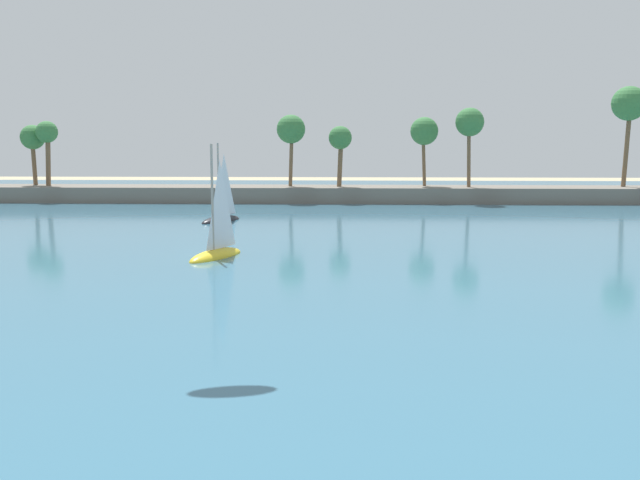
# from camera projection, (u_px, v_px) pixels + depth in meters

# --- Properties ---
(sea) EXTENTS (220.00, 111.41, 0.06)m
(sea) POSITION_uv_depth(u_px,v_px,m) (336.00, 217.00, 68.21)
(sea) COLOR #386B84
(sea) RESTS_ON ground
(palm_headland) EXTENTS (105.06, 6.00, 12.90)m
(palm_headland) POSITION_uv_depth(u_px,v_px,m) (354.00, 180.00, 83.45)
(palm_headland) COLOR slate
(palm_headland) RESTS_ON ground
(sailboat_mid_bay) EXTENTS (3.50, 5.31, 7.44)m
(sailboat_mid_bay) POSITION_uv_depth(u_px,v_px,m) (217.00, 246.00, 45.65)
(sailboat_mid_bay) COLOR yellow
(sailboat_mid_bay) RESTS_ON sea
(sailboat_toward_headland) EXTENTS (3.65, 5.15, 7.28)m
(sailboat_toward_headland) POSITION_uv_depth(u_px,v_px,m) (222.00, 214.00, 64.71)
(sailboat_toward_headland) COLOR black
(sailboat_toward_headland) RESTS_ON sea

